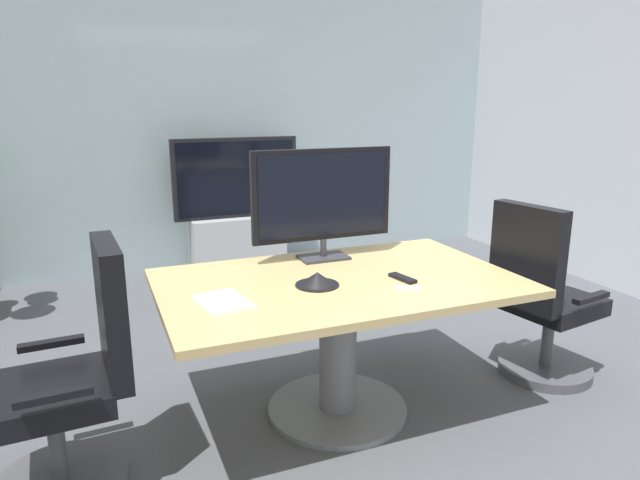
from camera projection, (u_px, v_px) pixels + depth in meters
The scene contains 11 objects.
ground_plane at pixel (374, 421), 3.00m from camera, with size 7.52×7.52×0.00m, color #515459.
wall_back_glass_partition at pixel (224, 126), 5.58m from camera, with size 6.06×0.10×2.80m, color #9EB2B7.
conference_table at pixel (338, 316), 2.97m from camera, with size 1.82×1.13×0.76m.
office_chair_left at pixel (76, 390), 2.41m from camera, with size 0.61×0.59×1.09m.
office_chair_right at pixel (541, 307), 3.37m from camera, with size 0.63×0.61×1.09m.
tv_monitor at pixel (323, 198), 3.21m from camera, with size 0.84×0.18×0.64m.
wall_display_unit at pixel (237, 228), 5.50m from camera, with size 1.20×0.36×1.31m.
conference_phone at pixel (317, 280), 2.81m from camera, with size 0.22×0.22×0.07m.
remote_control at pixel (403, 278), 2.90m from camera, with size 0.05×0.17×0.02m, color black.
whiteboard_marker at pixel (409, 289), 2.74m from camera, with size 0.13×0.02×0.02m, color silver.
paper_notepad at pixel (223, 302), 2.58m from camera, with size 0.21×0.30×0.01m, color white.
Camera 1 is at (-1.28, -2.36, 1.67)m, focal length 31.71 mm.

